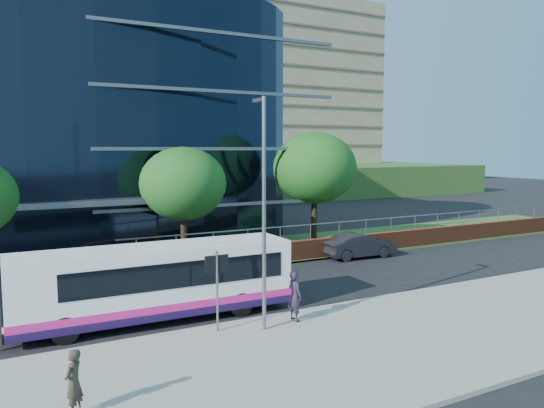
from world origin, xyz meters
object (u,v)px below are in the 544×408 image
street_sign (217,274)px  tree_dist_f (334,165)px  streetlight_east (264,207)px  tree_far_d (315,168)px  pedestrian_b (73,382)px  pedestrian (295,296)px  parked_car (359,245)px  tree_dist_e (233,164)px  tree_far_c (183,184)px  city_bus (159,281)px

street_sign → tree_dist_f: tree_dist_f is taller
tree_dist_f → streetlight_east: size_ratio=0.76×
street_sign → tree_far_d: (11.50, 11.59, 3.04)m
streetlight_east → pedestrian_b: bearing=-154.9°
tree_far_d → pedestrian: (-8.59, -11.92, -4.11)m
street_sign → pedestrian_b: bearing=-144.4°
street_sign → parked_car: 14.88m
pedestrian_b → pedestrian: bearing=150.4°
tree_dist_f → parked_car: bearing=-123.0°
tree_far_d → tree_dist_e: 31.06m
tree_dist_e → streetlight_east: bearing=-113.1°
tree_far_c → pedestrian: (0.41, -10.92, -3.46)m
streetlight_east → city_bus: (-2.78, 3.18, -2.96)m
pedestrian_b → tree_far_d: bearing=170.1°
tree_far_c → pedestrian_b: bearing=-118.3°
parked_car → tree_far_c: bearing=79.1°
tree_far_c → parked_car: bearing=-14.2°
tree_far_d → city_bus: size_ratio=0.72×
tree_dist_e → pedestrian: size_ratio=3.50×
tree_far_c → parked_car: 10.90m
tree_dist_e → city_bus: 44.29m
tree_far_c → city_bus: bearing=-115.3°
street_sign → parked_car: (12.40, 8.09, -1.42)m
tree_dist_f → city_bus: 55.14m
tree_dist_e → tree_dist_f: bearing=7.1°
tree_dist_e → tree_dist_f: tree_dist_e is taller
streetlight_east → parked_car: bearing=38.5°
pedestrian → tree_dist_f: bearing=-43.5°
street_sign → streetlight_east: streetlight_east is taller
tree_dist_e → tree_dist_f: 16.13m
tree_far_c → pedestrian: bearing=-87.9°
streetlight_east → pedestrian_b: (-6.71, -3.15, -3.50)m
tree_dist_f → pedestrian_b: (-40.71, -47.32, -3.27)m
tree_far_c → tree_far_d: tree_far_d is taller
tree_far_d → streetlight_east: (-10.00, -12.17, -0.75)m
city_bus → pedestrian: bearing=-33.8°
street_sign → streetlight_east: 2.80m
tree_far_d → parked_car: (0.90, -3.50, -4.46)m
tree_far_d → pedestrian_b: 23.06m
tree_dist_f → pedestrian: tree_dist_f is taller
street_sign → city_bus: (-1.28, 2.59, -0.67)m
city_bus → pedestrian: size_ratio=5.58×
pedestrian → tree_dist_e: bearing=-28.5°
pedestrian → pedestrian_b: (-8.11, -3.41, -0.14)m
tree_dist_f → streetlight_east: bearing=-127.6°
tree_dist_e → pedestrian: 45.21m
streetlight_east → tree_dist_f: bearing=52.4°
parked_car → pedestrian: pedestrian is taller
tree_far_d → tree_dist_f: bearing=53.1°
city_bus → pedestrian: 5.12m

